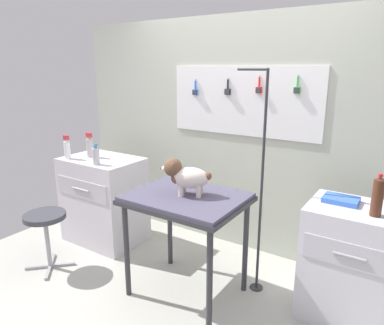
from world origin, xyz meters
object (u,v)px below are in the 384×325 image
dog (185,176)px  cabinet_right (353,264)px  spray_bottle_short (96,156)px  grooming_table (186,206)px  soda_bottle (378,197)px  grooming_arm (260,194)px  stool (45,223)px  counter_left (104,200)px

dog → cabinet_right: bearing=19.4°
spray_bottle_short → dog: bearing=-5.7°
grooming_table → dog: dog is taller
dog → soda_bottle: (1.29, 0.33, -0.01)m
spray_bottle_short → cabinet_right: bearing=7.6°
spray_bottle_short → grooming_arm: bearing=9.2°
grooming_table → cabinet_right: bearing=19.6°
grooming_arm → stool: size_ratio=3.35×
dog → soda_bottle: bearing=14.3°
stool → soda_bottle: 2.72m
stool → soda_bottle: bearing=15.7°
stool → grooming_table: bearing=17.0°
stool → soda_bottle: size_ratio=1.89×
spray_bottle_short → soda_bottle: bearing=5.1°
grooming_arm → counter_left: 1.77m
soda_bottle → cabinet_right: bearing=137.5°
cabinet_right → soda_bottle: (0.10, -0.09, 0.57)m
grooming_arm → spray_bottle_short: bearing=-170.8°
stool → counter_left: bearing=89.0°
grooming_table → cabinet_right: 1.29m
counter_left → cabinet_right: (2.45, 0.11, -0.02)m
dog → soda_bottle: 1.33m
counter_left → grooming_table: bearing=-13.6°
cabinet_right → stool: 2.59m
grooming_arm → spray_bottle_short: size_ratio=8.84×
cabinet_right → spray_bottle_short: (-2.30, -0.31, 0.56)m
dog → counter_left: bearing=166.4°
soda_bottle → stool: bearing=-164.3°
cabinet_right → soda_bottle: bearing=-42.5°
grooming_table → counter_left: 1.34m
cabinet_right → stool: (-2.46, -0.81, 0.01)m
grooming_table → counter_left: (-1.27, 0.31, -0.31)m
grooming_arm → counter_left: size_ratio=1.99×
grooming_table → counter_left: size_ratio=0.98×
soda_bottle → dog: bearing=-165.7°
counter_left → spray_bottle_short: bearing=-53.1°
counter_left → cabinet_right: 2.45m
spray_bottle_short → soda_bottle: (2.40, 0.22, 0.01)m
grooming_table → soda_bottle: bearing=14.5°
stool → soda_bottle: (2.56, 0.72, 0.56)m
grooming_arm → spray_bottle_short: 1.61m
grooming_arm → stool: grooming_arm is taller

